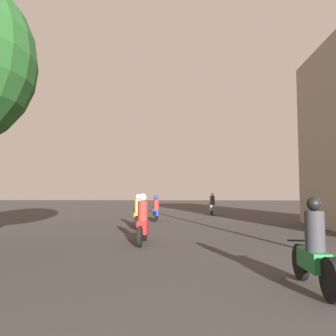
# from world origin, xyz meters

# --- Properties ---
(motorcycle_green) EXTENTS (0.60, 1.96, 1.58)m
(motorcycle_green) POSITION_xyz_m (1.88, 5.34, 0.63)
(motorcycle_green) COLOR black
(motorcycle_green) RESTS_ON ground_plane
(motorcycle_red) EXTENTS (0.60, 1.97, 1.60)m
(motorcycle_red) POSITION_xyz_m (-1.63, 10.14, 0.65)
(motorcycle_red) COLOR black
(motorcycle_red) RESTS_ON ground_plane
(motorcycle_orange) EXTENTS (0.60, 1.87, 1.54)m
(motorcycle_orange) POSITION_xyz_m (-2.37, 14.64, 0.62)
(motorcycle_orange) COLOR black
(motorcycle_orange) RESTS_ON ground_plane
(motorcycle_blue) EXTENTS (0.60, 1.87, 1.45)m
(motorcycle_blue) POSITION_xyz_m (-1.84, 18.32, 0.58)
(motorcycle_blue) COLOR black
(motorcycle_blue) RESTS_ON ground_plane
(motorcycle_silver) EXTENTS (0.60, 1.87, 1.59)m
(motorcycle_silver) POSITION_xyz_m (1.76, 22.73, 0.63)
(motorcycle_silver) COLOR black
(motorcycle_silver) RESTS_ON ground_plane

